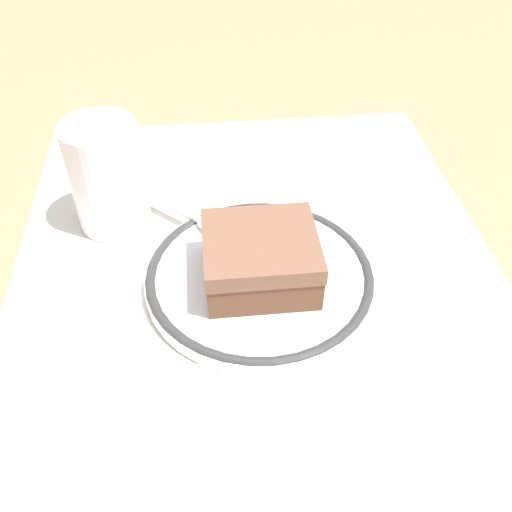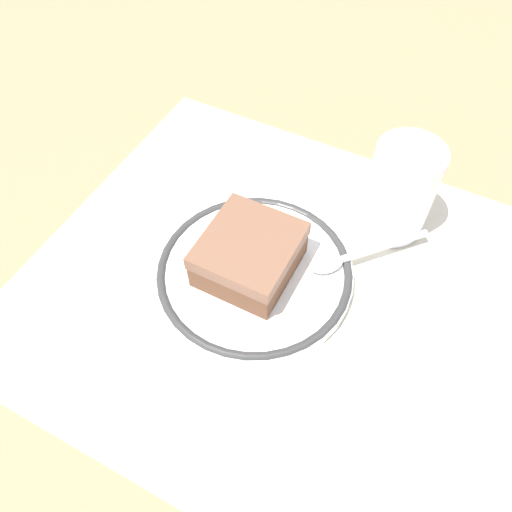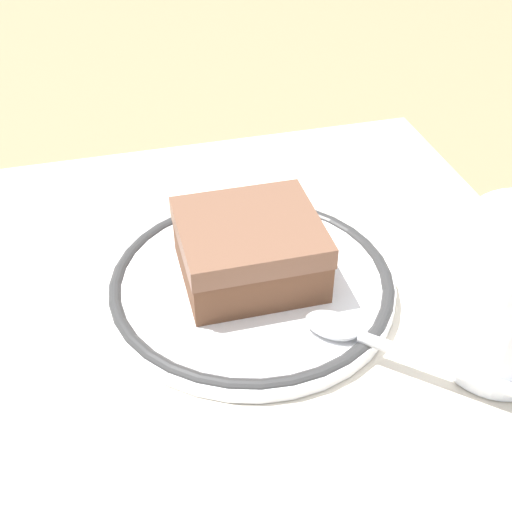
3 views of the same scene
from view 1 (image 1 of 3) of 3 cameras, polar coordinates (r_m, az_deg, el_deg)
name	(u,v)px [view 1 (image 1 of 3)]	position (r m, az deg, el deg)	size (l,w,h in m)	color
ground_plane	(256,260)	(0.51, -0.03, -0.37)	(2.40, 2.40, 0.00)	#9E7551
placemat	(256,259)	(0.51, -0.03, -0.31)	(0.50, 0.43, 0.00)	beige
plate	(256,277)	(0.48, 0.00, -2.11)	(0.20, 0.20, 0.01)	white
cake_slice	(258,259)	(0.46, 0.25, -0.26)	(0.09, 0.09, 0.04)	brown
spoon	(191,215)	(0.54, -6.59, 4.15)	(0.10, 0.11, 0.01)	silver
cup	(108,181)	(0.54, -14.78, 7.35)	(0.07, 0.07, 0.10)	white
sugar_packet	(324,134)	(0.68, 6.91, 12.17)	(0.05, 0.03, 0.01)	white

